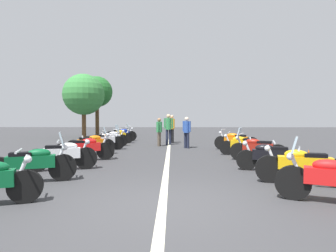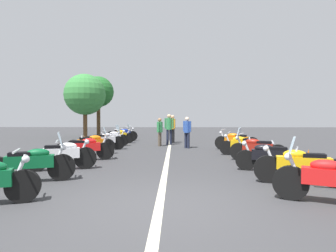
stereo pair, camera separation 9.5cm
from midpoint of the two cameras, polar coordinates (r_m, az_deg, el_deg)
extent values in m
plane|color=#38383A|center=(5.03, -1.78, -16.53)|extent=(80.00, 80.00, 0.00)
cube|color=beige|center=(12.37, -0.17, -5.55)|extent=(29.85, 0.16, 0.01)
cylinder|color=black|center=(5.82, -28.11, -11.06)|extent=(0.35, 0.63, 0.62)
cylinder|color=silver|center=(5.77, -28.75, -8.14)|extent=(0.17, 0.30, 0.58)
cylinder|color=silver|center=(5.72, -29.20, -4.58)|extent=(0.59, 0.26, 0.04)
sphere|color=silver|center=(5.72, -27.68, -6.18)|extent=(0.14, 0.14, 0.14)
cylinder|color=black|center=(7.39, -21.50, -8.08)|extent=(0.36, 0.67, 0.67)
cube|color=#0C592D|center=(7.43, -27.06, -6.69)|extent=(0.63, 1.12, 0.30)
ellipsoid|color=#0C592D|center=(7.38, -25.70, -5.16)|extent=(0.42, 0.58, 0.22)
cube|color=black|center=(7.44, -28.77, -5.30)|extent=(0.41, 0.54, 0.12)
cylinder|color=silver|center=(7.35, -21.99, -5.77)|extent=(0.16, 0.30, 0.58)
cylinder|color=silver|center=(7.31, -22.34, -2.97)|extent=(0.60, 0.25, 0.04)
sphere|color=silver|center=(7.32, -21.15, -4.21)|extent=(0.14, 0.14, 0.14)
cylinder|color=silver|center=(7.72, -30.02, -8.52)|extent=(0.26, 0.54, 0.08)
cube|color=silver|center=(7.30, -21.72, -2.42)|extent=(0.38, 0.24, 0.32)
cylinder|color=black|center=(8.81, -17.08, -6.43)|extent=(0.35, 0.68, 0.67)
cylinder|color=black|center=(8.90, -26.00, -6.45)|extent=(0.35, 0.68, 0.67)
cube|color=white|center=(8.80, -21.58, -5.30)|extent=(0.60, 1.08, 0.30)
ellipsoid|color=white|center=(8.77, -20.42, -4.00)|extent=(0.41, 0.58, 0.22)
cube|color=black|center=(8.80, -23.02, -4.14)|extent=(0.40, 0.54, 0.12)
cylinder|color=silver|center=(8.77, -17.49, -4.50)|extent=(0.16, 0.30, 0.58)
cylinder|color=silver|center=(8.74, -17.77, -2.15)|extent=(0.60, 0.24, 0.04)
sphere|color=silver|center=(8.75, -16.78, -3.19)|extent=(0.14, 0.14, 0.14)
cylinder|color=silver|center=(9.06, -24.10, -6.93)|extent=(0.25, 0.55, 0.08)
cylinder|color=black|center=(10.52, -13.22, -5.11)|extent=(0.36, 0.67, 0.66)
cylinder|color=black|center=(10.48, -21.60, -5.21)|extent=(0.36, 0.67, 0.66)
cube|color=red|center=(10.45, -17.41, -4.19)|extent=(0.66, 1.19, 0.30)
ellipsoid|color=red|center=(10.44, -16.43, -3.09)|extent=(0.42, 0.58, 0.22)
cube|color=black|center=(10.43, -18.63, -3.22)|extent=(0.41, 0.54, 0.12)
cylinder|color=silver|center=(10.48, -13.56, -3.48)|extent=(0.16, 0.30, 0.58)
cylinder|color=silver|center=(10.45, -13.79, -1.52)|extent=(0.60, 0.25, 0.04)
sphere|color=silver|center=(10.48, -12.97, -2.38)|extent=(0.14, 0.14, 0.14)
cylinder|color=silver|center=(10.66, -19.90, -5.61)|extent=(0.26, 0.54, 0.08)
cube|color=silver|center=(10.45, -13.36, -1.13)|extent=(0.38, 0.24, 0.32)
cylinder|color=black|center=(12.15, -12.87, -4.16)|extent=(0.43, 0.65, 0.67)
cylinder|color=black|center=(11.89, -19.41, -4.35)|extent=(0.43, 0.65, 0.67)
cube|color=orange|center=(11.99, -16.11, -3.41)|extent=(0.74, 1.07, 0.30)
ellipsoid|color=orange|center=(12.00, -15.28, -2.43)|extent=(0.47, 0.58, 0.22)
cube|color=black|center=(11.93, -17.16, -2.57)|extent=(0.45, 0.55, 0.12)
cylinder|color=silver|center=(12.11, -13.16, -2.76)|extent=(0.20, 0.29, 0.58)
cylinder|color=silver|center=(12.08, -13.35, -1.06)|extent=(0.57, 0.32, 0.04)
sphere|color=silver|center=(12.12, -12.66, -1.80)|extent=(0.14, 0.14, 0.14)
cylinder|color=silver|center=(12.12, -18.21, -4.70)|extent=(0.33, 0.52, 0.08)
cylinder|color=black|center=(13.69, -10.68, -3.48)|extent=(0.46, 0.65, 0.67)
cylinder|color=black|center=(13.28, -16.72, -3.68)|extent=(0.46, 0.65, 0.67)
cube|color=white|center=(13.45, -13.66, -2.82)|extent=(0.81, 1.11, 0.30)
ellipsoid|color=white|center=(13.48, -12.93, -1.95)|extent=(0.49, 0.58, 0.22)
cube|color=black|center=(13.38, -14.57, -2.08)|extent=(0.47, 0.55, 0.12)
cylinder|color=silver|center=(13.64, -10.92, -2.23)|extent=(0.21, 0.28, 0.58)
cylinder|color=silver|center=(13.61, -11.09, -0.72)|extent=(0.55, 0.35, 0.04)
sphere|color=silver|center=(13.67, -10.49, -1.38)|extent=(0.14, 0.14, 0.14)
cylinder|color=silver|center=(13.53, -15.67, -4.00)|extent=(0.35, 0.51, 0.08)
cube|color=silver|center=(13.63, -10.77, -0.42)|extent=(0.37, 0.29, 0.32)
cylinder|color=black|center=(15.43, -9.67, -2.94)|extent=(0.42, 0.63, 0.64)
cylinder|color=black|center=(15.09, -14.74, -3.08)|extent=(0.42, 0.63, 0.64)
cube|color=white|center=(15.23, -12.18, -2.34)|extent=(0.73, 1.07, 0.30)
ellipsoid|color=white|center=(15.26, -11.53, -1.57)|extent=(0.47, 0.58, 0.22)
cube|color=black|center=(15.17, -13.00, -1.68)|extent=(0.45, 0.55, 0.12)
cylinder|color=silver|center=(15.39, -9.89, -1.83)|extent=(0.19, 0.29, 0.58)
cylinder|color=silver|center=(15.36, -10.04, -0.49)|extent=(0.57, 0.32, 0.04)
sphere|color=silver|center=(15.41, -9.51, -1.08)|extent=(0.14, 0.14, 0.14)
cylinder|color=silver|center=(15.33, -13.86, -3.35)|extent=(0.32, 0.53, 0.08)
cylinder|color=black|center=(17.01, -8.52, -2.49)|extent=(0.37, 0.65, 0.64)
cylinder|color=black|center=(16.78, -13.11, -2.58)|extent=(0.37, 0.65, 0.64)
cube|color=#EAB214|center=(16.87, -10.80, -1.93)|extent=(0.64, 1.07, 0.30)
ellipsoid|color=#EAB214|center=(16.89, -10.20, -1.24)|extent=(0.43, 0.58, 0.22)
cube|color=black|center=(16.82, -11.54, -1.33)|extent=(0.42, 0.54, 0.12)
cylinder|color=silver|center=(16.98, -8.72, -1.49)|extent=(0.17, 0.30, 0.58)
cylinder|color=silver|center=(16.95, -8.86, -0.28)|extent=(0.59, 0.27, 0.04)
sphere|color=silver|center=(16.99, -8.36, -0.81)|extent=(0.14, 0.14, 0.14)
cylinder|color=silver|center=(17.00, -12.27, -2.84)|extent=(0.28, 0.54, 0.08)
cube|color=silver|center=(16.97, -8.59, -0.04)|extent=(0.38, 0.25, 0.32)
cylinder|color=black|center=(18.52, -7.79, -2.08)|extent=(0.36, 0.69, 0.68)
cylinder|color=black|center=(18.31, -12.17, -2.15)|extent=(0.36, 0.69, 0.68)
cube|color=navy|center=(18.39, -9.97, -1.56)|extent=(0.63, 1.11, 0.30)
ellipsoid|color=navy|center=(18.41, -9.42, -0.93)|extent=(0.42, 0.58, 0.22)
cube|color=black|center=(18.35, -10.65, -1.01)|extent=(0.41, 0.54, 0.12)
cylinder|color=silver|center=(18.50, -7.98, -1.16)|extent=(0.16, 0.30, 0.58)
cylinder|color=silver|center=(18.47, -8.10, -0.04)|extent=(0.60, 0.25, 0.04)
sphere|color=silver|center=(18.51, -7.64, -0.53)|extent=(0.14, 0.14, 0.14)
cylinder|color=silver|center=(18.53, -11.36, -2.42)|extent=(0.26, 0.54, 0.08)
cylinder|color=black|center=(5.85, 24.23, -10.74)|extent=(0.41, 0.65, 0.66)
ellipsoid|color=red|center=(5.79, 30.10, -7.13)|extent=(0.46, 0.58, 0.22)
cylinder|color=silver|center=(5.79, 24.87, -7.85)|extent=(0.19, 0.29, 0.58)
cylinder|color=silver|center=(5.74, 25.32, -4.32)|extent=(0.58, 0.30, 0.04)
sphere|color=silver|center=(5.77, 23.80, -5.87)|extent=(0.14, 0.14, 0.14)
cube|color=silver|center=(5.74, 24.53, -3.61)|extent=(0.38, 0.27, 0.32)
cylinder|color=black|center=(7.13, 20.08, -8.43)|extent=(0.33, 0.67, 0.66)
cube|color=#EAB214|center=(7.17, 26.32, -6.99)|extent=(0.61, 1.21, 0.30)
ellipsoid|color=#EAB214|center=(7.12, 24.90, -5.40)|extent=(0.40, 0.57, 0.22)
cube|color=black|center=(7.18, 28.09, -5.55)|extent=(0.39, 0.54, 0.12)
cylinder|color=silver|center=(7.09, 20.59, -6.04)|extent=(0.15, 0.30, 0.58)
cylinder|color=silver|center=(7.05, 20.95, -3.14)|extent=(0.60, 0.22, 0.04)
sphere|color=silver|center=(7.06, 19.71, -4.43)|extent=(0.14, 0.14, 0.14)
cylinder|color=silver|center=(7.13, 30.24, -9.38)|extent=(0.24, 0.55, 0.08)
cylinder|color=black|center=(8.59, 15.81, -6.84)|extent=(0.29, 0.62, 0.61)
cylinder|color=black|center=(8.69, 24.91, -6.83)|extent=(0.29, 0.62, 0.61)
cube|color=black|center=(8.59, 20.40, -5.67)|extent=(0.54, 1.07, 0.30)
ellipsoid|color=black|center=(8.55, 19.21, -4.34)|extent=(0.39, 0.57, 0.22)
cube|color=black|center=(8.59, 21.88, -4.48)|extent=(0.38, 0.53, 0.12)
cylinder|color=silver|center=(8.55, 16.23, -4.85)|extent=(0.14, 0.30, 0.58)
cylinder|color=silver|center=(8.52, 16.52, -2.45)|extent=(0.61, 0.20, 0.04)
sphere|color=silver|center=(8.53, 15.50, -3.51)|extent=(0.14, 0.14, 0.14)
cylinder|color=silver|center=(8.49, 23.25, -7.64)|extent=(0.22, 0.55, 0.08)
cylinder|color=black|center=(10.53, 14.33, -5.15)|extent=(0.41, 0.64, 0.64)
cylinder|color=black|center=(10.31, 21.82, -5.37)|extent=(0.41, 0.64, 0.64)
cube|color=maroon|center=(10.38, 18.04, -4.28)|extent=(0.72, 1.06, 0.30)
ellipsoid|color=maroon|center=(10.39, 17.07, -3.16)|extent=(0.47, 0.58, 0.22)
cube|color=black|center=(10.33, 19.26, -3.32)|extent=(0.45, 0.55, 0.12)
cylinder|color=silver|center=(10.49, 14.66, -3.53)|extent=(0.19, 0.29, 0.58)
cylinder|color=silver|center=(10.45, 14.89, -1.57)|extent=(0.57, 0.31, 0.04)
sphere|color=silver|center=(10.50, 14.08, -2.43)|extent=(0.14, 0.14, 0.14)
cylinder|color=silver|center=(10.18, 20.16, -5.99)|extent=(0.32, 0.53, 0.08)
cube|color=silver|center=(10.47, 14.47, -1.18)|extent=(0.38, 0.27, 0.32)
cylinder|color=black|center=(11.86, 11.96, -4.46)|extent=(0.31, 0.62, 0.60)
cylinder|color=black|center=(11.80, 18.59, -4.54)|extent=(0.31, 0.62, 0.60)
cube|color=#EAB214|center=(11.79, 15.27, -3.64)|extent=(0.57, 1.07, 0.30)
ellipsoid|color=#EAB214|center=(11.78, 14.41, -2.66)|extent=(0.40, 0.57, 0.22)
cube|color=black|center=(11.77, 16.35, -2.78)|extent=(0.39, 0.54, 0.12)
cylinder|color=silver|center=(11.83, 12.26, -3.02)|extent=(0.15, 0.30, 0.58)
cylinder|color=silver|center=(11.80, 12.47, -1.28)|extent=(0.60, 0.22, 0.04)
sphere|color=silver|center=(11.82, 11.74, -2.04)|extent=(0.14, 0.14, 0.14)
cylinder|color=silver|center=(11.63, 17.24, -5.07)|extent=(0.24, 0.55, 0.08)
cylinder|color=black|center=(13.79, 10.88, -3.45)|extent=(0.42, 0.66, 0.67)
cylinder|color=black|center=(13.45, 16.91, -3.62)|extent=(0.42, 0.66, 0.67)
cube|color=orange|center=(13.58, 13.86, -2.78)|extent=(0.75, 1.12, 0.30)
ellipsoid|color=orange|center=(13.61, 13.13, -1.93)|extent=(0.46, 0.58, 0.22)
cube|color=black|center=(13.52, 14.78, -2.05)|extent=(0.45, 0.55, 0.12)
cylinder|color=silver|center=(13.75, 11.13, -2.21)|extent=(0.19, 0.29, 0.58)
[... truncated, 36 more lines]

